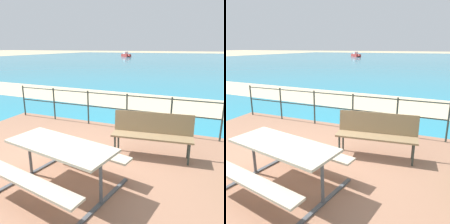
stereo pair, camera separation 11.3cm
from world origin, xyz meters
The scene contains 8 objects.
ground_plane centered at (0.00, 0.00, 0.00)m, with size 240.00×240.00×0.00m, color tan.
patio_paving centered at (0.00, 0.00, 0.03)m, with size 6.40×5.20×0.06m, color #996B51.
sea_water centered at (0.00, 40.00, 0.01)m, with size 90.00×90.00×0.01m, color teal.
beach_strip centered at (0.00, 6.02, 0.01)m, with size 54.00×3.04×0.01m, color beige.
picnic_table centered at (0.50, -0.63, 0.63)m, with size 2.00×1.78×0.76m.
park_bench centered at (1.58, 1.03, 0.61)m, with size 1.65×0.60×0.90m.
railing_fence centered at (0.00, 2.37, 0.68)m, with size 5.94×0.04×0.99m.
boat_near centered at (-14.92, 48.83, 0.40)m, with size 3.48×4.27×1.13m.
Camera 1 is at (2.44, -3.33, 2.25)m, focal length 36.70 mm.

